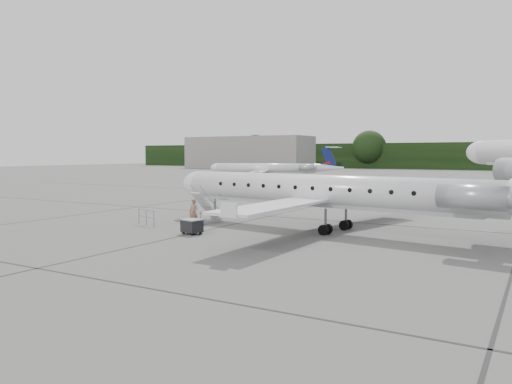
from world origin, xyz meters
The scene contains 9 objects.
ground centered at (0.00, 0.00, 0.00)m, with size 320.00×320.00×0.00m, color #555553.
treeline centered at (0.00, 130.00, 4.00)m, with size 260.00×4.00×8.00m, color black.
terminal_building centered at (-70.00, 110.00, 5.00)m, with size 40.00×14.00×10.00m, color gray.
main_regional_jet centered at (-0.07, 2.53, 3.38)m, with size 26.37×18.98×6.76m, color silver, non-canonical shape.
airstair centered at (-7.96, 1.58, 1.06)m, with size 0.85×2.14×2.12m, color silver, non-canonical shape.
passenger centered at (-8.14, 0.38, 0.86)m, with size 0.63×0.41×1.72m, color #885E4A.
safety_railing centered at (-10.88, -1.10, 0.50)m, with size 2.20×0.08×1.00m, color gray, non-canonical shape.
baggage_cart centered at (-6.10, -2.47, 0.46)m, with size 1.07×0.87×0.93m, color black, non-canonical shape.
bg_regional_left centered at (-31.16, 51.05, 2.95)m, with size 22.51×16.21×5.90m, color silver, non-canonical shape.
Camera 1 is at (11.52, -25.35, 4.65)m, focal length 35.00 mm.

